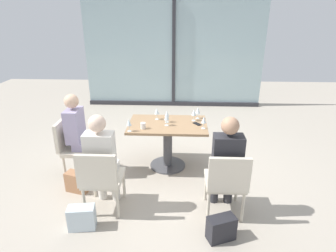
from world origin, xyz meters
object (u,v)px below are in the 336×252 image
object	(u,v)px
wine_glass_0	(204,120)
wine_glass_3	(129,123)
chair_side_end	(74,144)
handbag_1	(82,218)
dining_table_main	(168,136)
handbag_2	(221,228)
wine_glass_4	(157,111)
wine_glass_5	(167,117)
person_side_end	(80,132)
person_front_right	(226,160)
handbag_0	(77,182)
chair_front_left	(101,177)
chair_front_right	(226,180)
wine_glass_1	(194,113)
wine_glass_2	(167,114)
coffee_cup	(143,126)
cell_phone_on_table	(197,124)
person_front_left	(102,158)
wine_glass_6	(198,111)

from	to	relation	value
wine_glass_0	wine_glass_3	size ratio (longest dim) A/B	1.00
chair_side_end	handbag_1	bearing A→B (deg)	-68.27
dining_table_main	wine_glass_3	distance (m)	0.71
chair_side_end	handbag_2	xyz separation A→B (m)	(2.02, -1.25, -0.36)
wine_glass_4	wine_glass_5	world-z (taller)	same
person_side_end	person_front_right	distance (m)	2.13
handbag_0	handbag_2	distance (m)	2.03
chair_front_left	handbag_2	bearing A→B (deg)	-15.76
chair_front_right	wine_glass_3	distance (m)	1.56
chair_side_end	chair_front_left	distance (m)	1.07
handbag_2	wine_glass_4	bearing A→B (deg)	94.12
wine_glass_1	wine_glass_2	size ratio (longest dim) A/B	1.00
dining_table_main	handbag_2	bearing A→B (deg)	-67.24
wine_glass_5	handbag_2	xyz separation A→B (m)	(0.67, -1.48, -0.72)
coffee_cup	cell_phone_on_table	xyz separation A→B (m)	(0.79, 0.22, -0.04)
dining_table_main	wine_glass_3	xyz separation A→B (m)	(-0.53, -0.32, 0.34)
person_front_left	wine_glass_6	bearing A→B (deg)	47.33
handbag_1	chair_front_left	bearing A→B (deg)	51.30
person_front_left	wine_glass_1	distance (m)	1.65
chair_front_right	person_front_right	size ratio (longest dim) A/B	0.69
chair_front_right	wine_glass_0	xyz separation A→B (m)	(-0.21, 0.99, 0.37)
wine_glass_1	wine_glass_3	bearing A→B (deg)	-153.49
wine_glass_1	handbag_2	size ratio (longest dim) A/B	0.62
chair_front_right	person_front_left	xyz separation A→B (m)	(-1.47, 0.11, 0.20)
chair_front_right	person_side_end	bearing A→B (deg)	156.68
person_side_end	wine_glass_5	bearing A→B (deg)	10.34
person_front_left	wine_glass_4	bearing A→B (deg)	65.72
wine_glass_2	chair_side_end	bearing A→B (deg)	-164.99
chair_front_left	wine_glass_1	size ratio (longest dim) A/B	4.70
wine_glass_5	handbag_0	distance (m)	1.55
chair_side_end	person_front_right	bearing A→B (deg)	-19.63
wine_glass_4	cell_phone_on_table	world-z (taller)	wine_glass_4
wine_glass_4	wine_glass_6	world-z (taller)	same
chair_front_right	wine_glass_3	world-z (taller)	wine_glass_3
chair_side_end	wine_glass_3	size ratio (longest dim) A/B	4.70
person_front_right	wine_glass_6	world-z (taller)	person_front_right
chair_front_right	handbag_0	bearing A→B (deg)	167.70
chair_front_right	dining_table_main	bearing A→B (deg)	122.27
person_front_left	handbag_1	distance (m)	0.71
dining_table_main	wine_glass_4	distance (m)	0.42
handbag_2	wine_glass_5	bearing A→B (deg)	92.69
wine_glass_1	handbag_0	size ratio (longest dim) A/B	0.62
wine_glass_2	cell_phone_on_table	distance (m)	0.48
wine_glass_4	handbag_2	distance (m)	2.05
wine_glass_5	wine_glass_2	bearing A→B (deg)	90.90
chair_side_end	handbag_1	distance (m)	1.29
person_front_left	cell_phone_on_table	xyz separation A→B (m)	(1.18, 1.06, 0.03)
person_front_right	wine_glass_2	size ratio (longest dim) A/B	6.81
wine_glass_6	handbag_2	bearing A→B (deg)	-84.01
person_front_right	handbag_0	size ratio (longest dim) A/B	4.20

